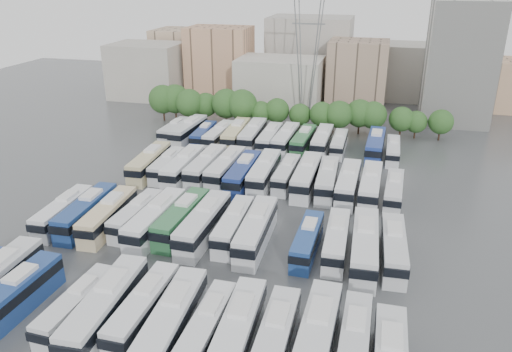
% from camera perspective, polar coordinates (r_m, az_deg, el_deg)
% --- Properties ---
extents(ground, '(220.00, 220.00, 0.00)m').
position_cam_1_polar(ground, '(69.04, -2.77, -4.83)').
color(ground, '#424447').
rests_on(ground, ground).
extents(tree_line, '(64.71, 7.90, 8.28)m').
position_cam_1_polar(tree_line, '(106.65, 1.58, 7.74)').
color(tree_line, black).
rests_on(tree_line, ground).
extents(city_buildings, '(102.00, 35.00, 20.00)m').
position_cam_1_polar(city_buildings, '(135.00, 3.22, 12.37)').
color(city_buildings, '#9E998E').
rests_on(city_buildings, ground).
extents(apartment_tower, '(14.00, 14.00, 26.00)m').
position_cam_1_polar(apartment_tower, '(118.96, 22.25, 11.89)').
color(apartment_tower, silver).
rests_on(apartment_tower, ground).
extents(electricity_pylon, '(9.00, 6.91, 33.83)m').
position_cam_1_polar(electricity_pylon, '(110.47, 5.99, 15.67)').
color(electricity_pylon, slate).
rests_on(electricity_pylon, ground).
extents(bus_r0_s2, '(3.23, 12.81, 3.99)m').
position_cam_1_polar(bus_r0_s2, '(55.70, -26.10, -12.40)').
color(bus_r0_s2, navy).
rests_on(bus_r0_s2, ground).
extents(bus_r0_s4, '(2.86, 11.02, 3.43)m').
position_cam_1_polar(bus_r0_s4, '(52.72, -19.79, -13.76)').
color(bus_r0_s4, silver).
rests_on(bus_r0_s4, ground).
extents(bus_r0_s5, '(3.58, 13.71, 4.26)m').
position_cam_1_polar(bus_r0_s5, '(50.93, -16.79, -14.18)').
color(bus_r0_s5, silver).
rests_on(bus_r0_s5, ground).
extents(bus_r0_s6, '(2.69, 11.92, 3.73)m').
position_cam_1_polar(bus_r0_s6, '(50.40, -12.74, -14.50)').
color(bus_r0_s6, silver).
rests_on(bus_r0_s6, ground).
extents(bus_r0_s7, '(3.47, 13.29, 4.13)m').
position_cam_1_polar(bus_r0_s7, '(48.00, -9.60, -16.07)').
color(bus_r0_s7, silver).
rests_on(bus_r0_s7, ground).
extents(bus_r0_s8, '(2.54, 11.18, 3.50)m').
position_cam_1_polar(bus_r0_s8, '(47.43, -5.62, -16.85)').
color(bus_r0_s8, silver).
rests_on(bus_r0_s8, ground).
extents(bus_r0_s9, '(3.30, 13.04, 4.06)m').
position_cam_1_polar(bus_r0_s9, '(46.19, -2.16, -17.57)').
color(bus_r0_s9, silver).
rests_on(bus_r0_s9, ground).
extents(bus_r0_s10, '(2.84, 12.35, 3.87)m').
position_cam_1_polar(bus_r0_s10, '(45.58, 2.15, -18.38)').
color(bus_r0_s10, silver).
rests_on(bus_r0_s10, ground).
extents(bus_r0_s11, '(3.18, 13.38, 4.18)m').
position_cam_1_polar(bus_r0_s11, '(45.83, 6.92, -18.03)').
color(bus_r0_s11, silver).
rests_on(bus_r0_s11, ground).
extents(bus_r0_s12, '(2.60, 11.63, 3.64)m').
position_cam_1_polar(bus_r0_s12, '(46.23, 11.15, -18.35)').
color(bus_r0_s12, silver).
rests_on(bus_r0_s12, ground).
extents(bus_r1_s0, '(3.01, 11.90, 3.71)m').
position_cam_1_polar(bus_r1_s0, '(71.52, -21.15, -3.80)').
color(bus_r1_s0, silver).
rests_on(bus_r1_s0, ground).
extents(bus_r1_s1, '(3.27, 12.85, 4.00)m').
position_cam_1_polar(bus_r1_s1, '(70.10, -18.80, -3.87)').
color(bus_r1_s1, navy).
rests_on(bus_r1_s1, ground).
extents(bus_r1_s2, '(3.37, 12.68, 3.94)m').
position_cam_1_polar(bus_r1_s2, '(68.32, -16.53, -4.31)').
color(bus_r1_s2, beige).
rests_on(bus_r1_s2, ground).
extents(bus_r1_s3, '(2.91, 11.41, 3.55)m').
position_cam_1_polar(bus_r1_s3, '(67.89, -13.50, -4.33)').
color(bus_r1_s3, silver).
rests_on(bus_r1_s3, ground).
extents(bus_r1_s4, '(3.31, 13.35, 4.16)m').
position_cam_1_polar(bus_r1_s4, '(65.52, -11.40, -4.87)').
color(bus_r1_s4, white).
rests_on(bus_r1_s4, ground).
extents(bus_r1_s5, '(3.37, 12.97, 4.04)m').
position_cam_1_polar(bus_r1_s5, '(65.46, -8.45, -4.74)').
color(bus_r1_s5, '#2E6D3F').
rests_on(bus_r1_s5, ground).
extents(bus_r1_s6, '(3.24, 13.56, 4.24)m').
position_cam_1_polar(bus_r1_s6, '(63.53, -6.02, -5.40)').
color(bus_r1_s6, silver).
rests_on(bus_r1_s6, ground).
extents(bus_r1_s7, '(2.85, 12.06, 3.77)m').
position_cam_1_polar(bus_r1_s7, '(63.29, -2.58, -5.64)').
color(bus_r1_s7, silver).
rests_on(bus_r1_s7, ground).
extents(bus_r1_s8, '(3.22, 13.43, 4.19)m').
position_cam_1_polar(bus_r1_s8, '(61.71, 0.01, -6.18)').
color(bus_r1_s8, silver).
rests_on(bus_r1_s8, ground).
extents(bus_r1_s10, '(2.63, 11.10, 3.47)m').
position_cam_1_polar(bus_r1_s10, '(60.55, 5.89, -7.31)').
color(bus_r1_s10, navy).
rests_on(bus_r1_s10, ground).
extents(bus_r1_s11, '(2.84, 11.83, 3.70)m').
position_cam_1_polar(bus_r1_s11, '(60.80, 9.18, -7.24)').
color(bus_r1_s11, silver).
rests_on(bus_r1_s11, ground).
extents(bus_r1_s12, '(3.42, 13.79, 4.30)m').
position_cam_1_polar(bus_r1_s12, '(59.61, 12.31, -7.82)').
color(bus_r1_s12, silver).
rests_on(bus_r1_s12, ground).
extents(bus_r1_s13, '(3.17, 12.36, 3.85)m').
position_cam_1_polar(bus_r1_s13, '(60.48, 15.46, -7.92)').
color(bus_r1_s13, silver).
rests_on(bus_r1_s13, ground).
extents(bus_r2_s1, '(3.52, 13.25, 4.12)m').
position_cam_1_polar(bus_r2_s1, '(84.75, -12.07, 1.53)').
color(bus_r2_s1, '#C8BA89').
rests_on(bus_r2_s1, ground).
extents(bus_r2_s2, '(2.87, 11.28, 3.51)m').
position_cam_1_polar(bus_r2_s2, '(83.88, -10.16, 1.24)').
color(bus_r2_s2, silver).
rests_on(bus_r2_s2, ground).
extents(bus_r2_s3, '(3.06, 13.37, 4.19)m').
position_cam_1_polar(bus_r2_s3, '(81.80, -8.29, 1.05)').
color(bus_r2_s3, white).
rests_on(bus_r2_s3, ground).
extents(bus_r2_s4, '(3.04, 13.33, 4.17)m').
position_cam_1_polar(bus_r2_s4, '(81.56, -5.75, 1.11)').
color(bus_r2_s4, silver).
rests_on(bus_r2_s4, ground).
extents(bus_r2_s5, '(3.28, 13.28, 4.14)m').
position_cam_1_polar(bus_r2_s5, '(80.67, -3.48, 0.92)').
color(bus_r2_s5, silver).
rests_on(bus_r2_s5, ground).
extents(bus_r2_s6, '(2.93, 13.27, 4.16)m').
position_cam_1_polar(bus_r2_s6, '(78.41, -1.49, 0.31)').
color(bus_r2_s6, navy).
rests_on(bus_r2_s6, ground).
extents(bus_r2_s7, '(3.09, 13.35, 4.18)m').
position_cam_1_polar(bus_r2_s7, '(78.84, 0.94, 0.45)').
color(bus_r2_s7, silver).
rests_on(bus_r2_s7, ground).
extents(bus_r2_s8, '(2.74, 11.53, 3.60)m').
position_cam_1_polar(bus_r2_s8, '(79.00, 3.50, 0.23)').
color(bus_r2_s8, silver).
rests_on(bus_r2_s8, ground).
extents(bus_r2_s9, '(3.06, 13.62, 4.27)m').
position_cam_1_polar(bus_r2_s9, '(77.59, 5.79, -0.01)').
color(bus_r2_s9, silver).
rests_on(bus_r2_s9, ground).
extents(bus_r2_s10, '(3.21, 12.77, 3.98)m').
position_cam_1_polar(bus_r2_s10, '(77.14, 8.13, -0.38)').
color(bus_r2_s10, silver).
rests_on(bus_r2_s10, ground).
extents(bus_r2_s11, '(3.06, 12.99, 4.06)m').
position_cam_1_polar(bus_r2_s11, '(76.19, 10.49, -0.81)').
color(bus_r2_s11, silver).
rests_on(bus_r2_s11, ground).
extents(bus_r2_s12, '(3.12, 13.03, 4.07)m').
position_cam_1_polar(bus_r2_s12, '(76.02, 12.96, -1.07)').
color(bus_r2_s12, silver).
rests_on(bus_r2_s12, ground).
extents(bus_r2_s13, '(2.98, 11.47, 3.57)m').
position_cam_1_polar(bus_r2_s13, '(75.66, 15.47, -1.65)').
color(bus_r2_s13, silver).
rests_on(bus_r2_s13, ground).
extents(bus_r3_s0, '(2.78, 11.06, 3.45)m').
position_cam_1_polar(bus_r3_s0, '(102.33, -9.33, 5.20)').
color(bus_r3_s0, silver).
rests_on(bus_r3_s0, ground).
extents(bus_r3_s1, '(3.51, 13.21, 4.11)m').
position_cam_1_polar(bus_r3_s1, '(100.46, -7.71, 5.16)').
color(bus_r3_s1, silver).
rests_on(bus_r3_s1, ground).
extents(bus_r3_s2, '(2.82, 10.95, 3.41)m').
position_cam_1_polar(bus_r3_s2, '(98.76, -6.00, 4.73)').
color(bus_r3_s2, navy).
rests_on(bus_r3_s2, ground).
extents(bus_r3_s3, '(3.11, 12.02, 3.74)m').
position_cam_1_polar(bus_r3_s3, '(97.58, -4.24, 4.67)').
color(bus_r3_s3, silver).
rests_on(bus_r3_s3, ground).
extents(bus_r3_s4, '(3.47, 13.35, 4.15)m').
position_cam_1_polar(bus_r3_s4, '(97.27, -2.29, 4.79)').
color(bus_r3_s4, beige).
rests_on(bus_r3_s4, ground).
extents(bus_r3_s5, '(3.25, 13.42, 4.19)m').
position_cam_1_polar(bus_r3_s5, '(96.84, -0.39, 4.73)').
color(bus_r3_s5, silver).
rests_on(bus_r3_s5, ground).
extents(bus_r3_s6, '(2.74, 12.40, 3.89)m').
position_cam_1_polar(bus_r3_s6, '(95.18, 1.58, 4.31)').
color(bus_r3_s6, silver).
rests_on(bus_r3_s6, ground).
extents(bus_r3_s7, '(3.23, 12.94, 4.03)m').
position_cam_1_polar(bus_r3_s7, '(94.71, 3.41, 4.23)').
color(bus_r3_s7, silver).
rests_on(bus_r3_s7, ground).
extents(bus_r3_s8, '(3.30, 12.36, 3.84)m').
position_cam_1_polar(bus_r3_s8, '(94.50, 5.43, 4.06)').
color(bus_r3_s8, '#31733F').
rests_on(bus_r3_s8, ground).
extents(bus_r3_s9, '(2.89, 12.55, 3.93)m').
position_cam_1_polar(bus_r3_s9, '(94.77, 7.57, 4.04)').
color(bus_r3_s9, silver).
rests_on(bus_r3_s9, ground).
extents(bus_r3_s10, '(2.40, 10.92, 3.43)m').
position_cam_1_polar(bus_r3_s10, '(94.31, 9.47, 3.68)').
color(bus_r3_s10, silver).
rests_on(bus_r3_s10, ground).
extents(bus_r3_s12, '(3.35, 13.42, 4.18)m').
position_cam_1_polar(bus_r3_s12, '(93.65, 13.49, 3.46)').
color(bus_r3_s12, navy).
rests_on(bus_r3_s12, ground).
extents(bus_r3_s13, '(2.44, 10.80, 3.38)m').
position_cam_1_polar(bus_r3_s13, '(92.86, 15.37, 2.85)').
color(bus_r3_s13, silver).
rests_on(bus_r3_s13, ground).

